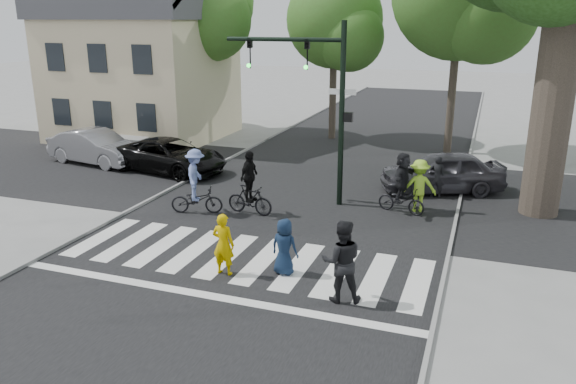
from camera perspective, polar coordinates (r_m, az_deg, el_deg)
name	(u,v)px	position (r m, az deg, el deg)	size (l,w,h in m)	color
ground	(228,274)	(14.10, -6.11, -8.26)	(120.00, 120.00, 0.00)	gray
road_stem	(294,211)	(18.38, 0.64, -1.97)	(10.00, 70.00, 0.01)	black
road_cross	(320,187)	(21.11, 3.31, 0.56)	(70.00, 10.00, 0.01)	black
curb_left	(161,194)	(20.50, -12.81, -0.23)	(0.10, 70.00, 0.10)	gray
curb_right	(454,229)	(17.48, 16.51, -3.58)	(0.10, 70.00, 0.10)	gray
crosswalk	(239,263)	(14.64, -4.98, -7.20)	(10.00, 3.85, 0.01)	silver
traffic_signal	(317,88)	(18.52, 2.97, 10.54)	(4.45, 0.29, 6.00)	black
bg_tree_0	(125,17)	(33.59, -16.25, 16.73)	(5.46, 5.20, 8.97)	brown
bg_tree_1	(201,6)	(30.50, -8.82, 18.16)	(6.09, 5.80, 9.80)	brown
bg_tree_2	(338,24)	(29.00, 5.12, 16.62)	(5.04, 4.80, 8.40)	brown
house	(142,64)	(30.73, -14.62, 12.48)	(8.40, 8.10, 8.82)	beige
pedestrian_woman	(223,244)	(13.80, -6.58, -5.30)	(0.57, 0.38, 1.57)	#CBA500
pedestrian_child	(284,247)	(13.75, -0.37, -5.59)	(0.70, 0.45, 1.43)	#11213B
pedestrian_adult	(342,261)	(12.46, 5.47, -7.01)	(0.92, 0.72, 1.90)	black
cyclist_left	(196,186)	(18.21, -9.32, 0.63)	(1.77, 1.22, 2.12)	black
cyclist_mid	(250,189)	(17.94, -3.93, 0.35)	(1.62, 1.00, 2.08)	black
cyclist_right	(402,186)	(18.36, 11.53, 0.57)	(1.67, 1.54, 2.00)	black
car_suv	(170,156)	(23.49, -11.86, 3.63)	(2.25, 4.87, 1.35)	black
car_silver	(96,147)	(25.71, -18.96, 4.36)	(1.56, 4.48, 1.48)	#98979B
car_grey	(442,172)	(21.02, 15.36, 1.98)	(1.76, 4.38, 1.49)	#3A393F
bystander_hivis	(419,186)	(18.63, 13.16, 0.61)	(1.12, 0.64, 1.73)	#A0DC30
bystander_dark	(437,177)	(20.28, 14.87, 1.53)	(0.56, 0.37, 1.53)	black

